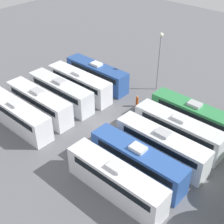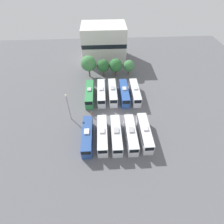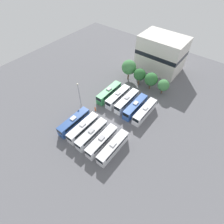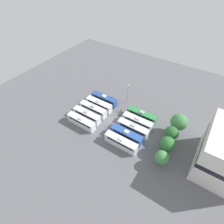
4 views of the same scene
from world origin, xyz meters
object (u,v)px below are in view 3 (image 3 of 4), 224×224
Objects in this scene: bus_2 at (92,134)px; bus_1 at (83,128)px; bus_3 at (102,141)px; bus_5 at (109,93)px; bus_7 at (127,101)px; bus_0 at (74,122)px; worker_person at (95,109)px; light_pole at (79,91)px; tree_2 at (151,79)px; bus_4 at (113,147)px; depot_building at (161,53)px; tree_1 at (140,75)px; tree_3 at (163,85)px; tree_0 at (129,67)px; bus_9 at (145,111)px; bus_6 at (118,97)px.

bus_1 is at bearing 177.36° from bus_2.
bus_3 and bus_5 have the same top height.
bus_3 is 1.00× the size of bus_7.
bus_0 is 8.48m from worker_person.
bus_3 and bus_7 have the same top height.
tree_2 is at bearing 56.61° from light_pole.
bus_4 is 1.23× the size of light_pole.
bus_2 is at bearing -2.64° from bus_1.
depot_building reaches higher than bus_3.
depot_building is (1.55, 42.79, 4.95)m from bus_1.
bus_3 is 3.56m from bus_4.
light_pole is (-5.75, -0.76, 5.08)m from worker_person.
bus_1 is 6.27× the size of worker_person.
bus_5 is (-10.77, 16.59, 0.00)m from bus_3.
bus_7 is 0.64× the size of depot_building.
tree_2 is at bearing 5.32° from tree_1.
tree_3 is (-0.54, 28.99, 1.93)m from bus_4.
tree_0 is (4.49, 21.45, -0.68)m from light_pole.
tree_2 is at bearing 81.45° from bus_7.
light_pole is at bearing 139.16° from bus_1.
bus_1 is 3.40m from bus_2.
bus_3 is at bearing -86.59° from tree_2.
bus_2 is at bearing -87.53° from depot_building.
bus_3 is 16.87m from bus_9.
bus_1 is 19.45m from bus_9.
bus_9 is at bearing 90.12° from bus_4.
bus_5 is 18.86m from tree_3.
bus_7 is at bearing -98.55° from tree_2.
tree_2 reaches higher than bus_6.
bus_5 is at bearing -110.59° from tree_1.
bus_6 is 8.86m from worker_person.
tree_2 is (1.94, 29.02, 2.41)m from bus_2.
bus_6 is 1.37× the size of tree_0.
tree_0 is at bearing 92.43° from bus_5.
bus_4 is 1.00× the size of bus_6.
bus_6 is (3.66, 0.19, 0.00)m from bus_5.
tree_2 is (5.38, 12.27, 2.41)m from bus_6.
bus_7 is 1.63× the size of tree_1.
depot_building is at bearing 87.12° from tree_1.
bus_5 is 7.21m from bus_7.
bus_2 is 3.67m from bus_3.
tree_1 is at bearing 80.97° from bus_0.
depot_building reaches higher than worker_person.
bus_3 is at bearing -78.10° from bus_7.
bus_3 is 1.00× the size of bus_4.
bus_3 is 1.00× the size of bus_5.
bus_1 is 43.10m from depot_building.
tree_0 is at bearing -179.34° from tree_3.
bus_7 is at bearing 78.14° from bus_1.
tree_1 is at bearing 109.08° from bus_4.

